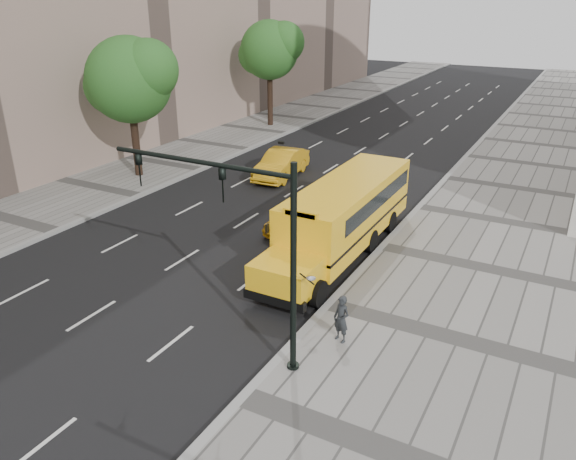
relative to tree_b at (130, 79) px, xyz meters
The scene contains 12 objects.
ground 12.26m from the tree_b, 15.47° to the right, with size 140.00×140.00×0.00m, color black.
sidewalk_museum 23.31m from the tree_b, ahead, with size 12.00×140.00×0.15m, color gray.
sidewalk_far 6.44m from the tree_b, 101.62° to the right, with size 6.00×140.00×0.15m, color gray.
curb_museum 17.62m from the tree_b, ahead, with size 0.30×140.00×0.15m, color gray.
curb_far 6.85m from the tree_b, 50.12° to the right, with size 0.30×140.00×0.15m, color gray.
tree_b is the anchor object (origin of this frame).
tree_c 15.85m from the tree_b, 90.02° to the left, with size 5.19×4.62×8.43m.
school_bus 15.87m from the tree_b, 13.77° to the right, with size 2.96×11.56×3.19m.
taxi_near 13.70m from the tree_b, 12.49° to the right, with size 1.64×4.09×1.39m, color gold.
taxi_far 9.88m from the tree_b, 28.66° to the left, with size 1.74×4.99×1.64m, color gold.
pedestrian 21.06m from the tree_b, 30.33° to the right, with size 0.57×0.38×1.57m, color #232729.
traffic_signal 19.93m from the tree_b, 38.23° to the right, with size 6.18×0.36×6.40m.
Camera 1 is at (12.98, -21.47, 10.34)m, focal length 35.00 mm.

